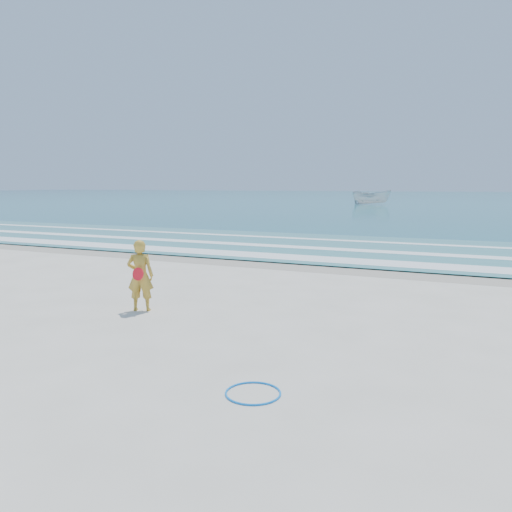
% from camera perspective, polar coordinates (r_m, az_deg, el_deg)
% --- Properties ---
extents(ground, '(400.00, 400.00, 0.00)m').
position_cam_1_polar(ground, '(8.73, -11.35, -9.92)').
color(ground, silver).
rests_on(ground, ground).
extents(wet_sand, '(400.00, 2.40, 0.00)m').
position_cam_1_polar(wet_sand, '(16.68, 6.93, -1.16)').
color(wet_sand, '#B2A893').
rests_on(wet_sand, ground).
extents(ocean, '(400.00, 190.00, 0.04)m').
position_cam_1_polar(ocean, '(111.85, 21.94, 6.20)').
color(ocean, '#19727F').
rests_on(ocean, ground).
extents(shallow, '(400.00, 10.00, 0.01)m').
position_cam_1_polar(shallow, '(21.45, 10.94, 0.94)').
color(shallow, '#59B7AD').
rests_on(shallow, ocean).
extents(foam_near, '(400.00, 1.40, 0.01)m').
position_cam_1_polar(foam_near, '(17.90, 8.18, -0.38)').
color(foam_near, white).
rests_on(foam_near, shallow).
extents(foam_mid, '(400.00, 0.90, 0.01)m').
position_cam_1_polar(foam_mid, '(20.68, 10.43, 0.71)').
color(foam_mid, white).
rests_on(foam_mid, shallow).
extents(foam_far, '(400.00, 0.60, 0.01)m').
position_cam_1_polar(foam_far, '(23.87, 12.34, 1.64)').
color(foam_far, white).
rests_on(foam_far, shallow).
extents(hoop, '(0.90, 0.90, 0.03)m').
position_cam_1_polar(hoop, '(6.69, -0.33, -15.39)').
color(hoop, '#0C7EE9').
rests_on(hoop, ground).
extents(boat, '(5.26, 2.32, 1.98)m').
position_cam_1_polar(boat, '(69.13, 13.06, 6.57)').
color(boat, silver).
rests_on(boat, ocean).
extents(woman, '(0.66, 0.56, 1.53)m').
position_cam_1_polar(woman, '(10.91, -13.08, -2.18)').
color(woman, gold).
rests_on(woman, ground).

